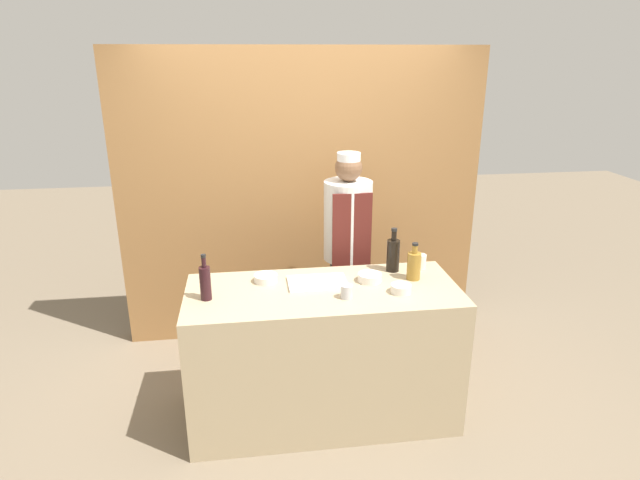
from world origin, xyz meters
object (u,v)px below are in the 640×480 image
at_px(sauce_bowl_green, 401,288).
at_px(sauce_bowl_purple, 266,278).
at_px(cup_steel, 347,292).
at_px(cutting_board, 317,282).
at_px(bottle_soy, 393,254).
at_px(cup_cream, 421,261).
at_px(sauce_bowl_white, 370,277).
at_px(bottle_wine, 205,282).
at_px(chef_center, 347,252).
at_px(bottle_vinegar, 414,265).

height_order(sauce_bowl_green, sauce_bowl_purple, sauce_bowl_green).
bearing_deg(sauce_bowl_green, cup_steel, -175.42).
bearing_deg(cup_steel, cutting_board, 122.53).
relative_size(bottle_soy, cup_cream, 3.14).
height_order(cutting_board, cup_steel, cup_steel).
relative_size(sauce_bowl_purple, cup_cream, 1.58).
bearing_deg(cutting_board, sauce_bowl_purple, 166.10).
height_order(cutting_board, bottle_soy, bottle_soy).
relative_size(bottle_soy, cup_steel, 3.62).
relative_size(sauce_bowl_white, cup_steel, 1.85).
bearing_deg(cup_cream, bottle_wine, -168.15).
height_order(bottle_soy, bottle_wine, bottle_soy).
bearing_deg(cup_cream, sauce_bowl_green, -123.32).
xyz_separation_m(cutting_board, cup_cream, (0.74, 0.17, 0.04)).
bearing_deg(chef_center, sauce_bowl_purple, -140.22).
distance_m(sauce_bowl_purple, bottle_wine, 0.43).
bearing_deg(chef_center, cup_cream, -45.92).
xyz_separation_m(sauce_bowl_white, sauce_bowl_green, (0.15, -0.20, 0.00)).
bearing_deg(sauce_bowl_white, bottle_wine, -173.10).
xyz_separation_m(sauce_bowl_green, cup_steel, (-0.35, -0.03, 0.01)).
relative_size(sauce_bowl_purple, chef_center, 0.09).
height_order(sauce_bowl_green, cutting_board, sauce_bowl_green).
relative_size(sauce_bowl_green, cup_cream, 1.32).
height_order(bottle_wine, chef_center, chef_center).
relative_size(sauce_bowl_purple, bottle_soy, 0.50).
bearing_deg(chef_center, sauce_bowl_white, -87.01).
bearing_deg(bottle_soy, sauce_bowl_white, -141.49).
bearing_deg(bottle_soy, bottle_vinegar, -57.84).
height_order(sauce_bowl_white, cutting_board, sauce_bowl_white).
relative_size(sauce_bowl_purple, cutting_board, 0.41).
bearing_deg(cutting_board, sauce_bowl_white, -1.09).
bearing_deg(sauce_bowl_white, cup_cream, 23.82).
relative_size(cup_cream, chef_center, 0.06).
height_order(sauce_bowl_white, bottle_wine, bottle_wine).
xyz_separation_m(sauce_bowl_purple, bottle_soy, (0.87, 0.07, 0.09)).
distance_m(cutting_board, bottle_soy, 0.57).
bearing_deg(sauce_bowl_purple, cup_cream, 4.70).
relative_size(sauce_bowl_white, sauce_bowl_green, 1.22).
height_order(cup_cream, cup_steel, cup_cream).
xyz_separation_m(sauce_bowl_green, cup_cream, (0.25, 0.37, 0.02)).
bearing_deg(sauce_bowl_white, sauce_bowl_purple, 172.56).
xyz_separation_m(bottle_soy, cup_steel, (-0.39, -0.38, -0.08)).
relative_size(sauce_bowl_white, cutting_board, 0.41).
xyz_separation_m(bottle_wine, cup_cream, (1.44, 0.30, -0.07)).
bearing_deg(sauce_bowl_white, bottle_soy, 38.51).
distance_m(sauce_bowl_white, bottle_soy, 0.26).
distance_m(sauce_bowl_green, bottle_wine, 1.20).
xyz_separation_m(cup_cream, chef_center, (-0.43, 0.45, -0.08)).
height_order(sauce_bowl_purple, bottle_soy, bottle_soy).
bearing_deg(cutting_board, bottle_vinegar, -0.74).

